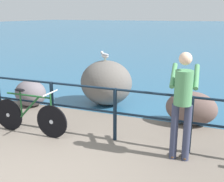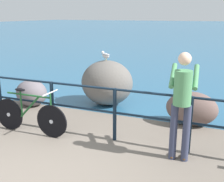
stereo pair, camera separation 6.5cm
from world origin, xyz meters
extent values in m
cube|color=#6B6056|center=(0.00, 20.00, -0.05)|extent=(120.00, 120.00, 0.10)
cube|color=#285B7F|center=(0.00, 48.15, 0.00)|extent=(120.00, 90.00, 0.01)
cylinder|color=black|center=(-2.06, 1.86, 0.51)|extent=(0.07, 0.07, 1.02)
cylinder|color=black|center=(-0.69, 1.86, 0.51)|extent=(0.07, 0.07, 1.02)
cylinder|color=black|center=(0.69, 1.86, 0.51)|extent=(0.07, 0.07, 1.02)
cylinder|color=black|center=(2.06, 1.86, 0.51)|extent=(0.07, 0.07, 1.02)
cylinder|color=black|center=(0.00, 1.86, 1.00)|extent=(9.61, 0.04, 0.04)
cylinder|color=black|center=(0.00, 1.86, 0.55)|extent=(9.61, 0.04, 0.04)
cylinder|color=black|center=(-1.52, 1.52, 0.33)|extent=(0.66, 0.04, 0.66)
cylinder|color=#B7BCC6|center=(-1.52, 1.52, 0.33)|extent=(0.08, 0.06, 0.08)
cylinder|color=black|center=(-0.48, 1.51, 0.33)|extent=(0.66, 0.04, 0.66)
cylinder|color=#B7BCC6|center=(-0.48, 1.51, 0.33)|extent=(0.08, 0.06, 0.08)
cylinder|color=#194C23|center=(-1.00, 1.51, 0.80)|extent=(0.99, 0.04, 0.04)
cylinder|color=#194C23|center=(-0.97, 1.51, 0.57)|extent=(0.50, 0.04, 0.50)
cylinder|color=#194C23|center=(-1.18, 1.51, 0.59)|extent=(0.03, 0.03, 0.53)
ellipsoid|color=black|center=(-1.18, 1.51, 0.89)|extent=(0.24, 0.10, 0.06)
cylinder|color=#194C23|center=(-0.48, 1.51, 0.62)|extent=(0.03, 0.03, 0.57)
cylinder|color=#B7BCC6|center=(-0.48, 1.51, 0.90)|extent=(0.03, 0.48, 0.03)
cylinder|color=#333851|center=(1.84, 1.56, 0.47)|extent=(0.12, 0.12, 0.95)
ellipsoid|color=#513319|center=(1.83, 1.62, 0.04)|extent=(0.12, 0.27, 0.08)
cylinder|color=#333851|center=(2.04, 1.57, 0.47)|extent=(0.12, 0.12, 0.95)
ellipsoid|color=#513319|center=(2.03, 1.63, 0.04)|extent=(0.12, 0.27, 0.08)
cylinder|color=#4C8C59|center=(1.94, 1.56, 1.23)|extent=(0.28, 0.28, 0.55)
sphere|color=beige|center=(1.94, 1.56, 1.68)|extent=(0.20, 0.20, 0.20)
cylinder|color=#4C8C59|center=(1.74, 1.79, 1.36)|extent=(0.12, 0.52, 0.34)
cylinder|color=#4C8C59|center=(2.10, 1.82, 1.36)|extent=(0.12, 0.52, 0.34)
ellipsoid|color=#605B56|center=(-0.31, 3.82, 0.59)|extent=(1.37, 1.18, 1.17)
ellipsoid|color=slate|center=(-2.08, 2.98, 0.34)|extent=(0.84, 0.69, 0.68)
ellipsoid|color=brown|center=(1.94, 3.20, 0.37)|extent=(1.10, 0.68, 0.73)
cylinder|color=gold|center=(-0.35, 3.80, 1.20)|extent=(0.01, 0.01, 0.06)
cylinder|color=gold|center=(-0.33, 3.84, 1.20)|extent=(0.01, 0.01, 0.06)
ellipsoid|color=white|center=(-0.34, 3.82, 1.30)|extent=(0.28, 0.22, 0.13)
ellipsoid|color=#9E9EA3|center=(-0.32, 3.81, 1.33)|extent=(0.27, 0.22, 0.06)
sphere|color=white|center=(-0.44, 3.88, 1.37)|extent=(0.08, 0.08, 0.08)
cone|color=gold|center=(-0.49, 3.90, 1.36)|extent=(0.06, 0.05, 0.02)
camera|label=1|loc=(2.45, -2.77, 2.34)|focal=45.12mm
camera|label=2|loc=(2.51, -2.74, 2.34)|focal=45.12mm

